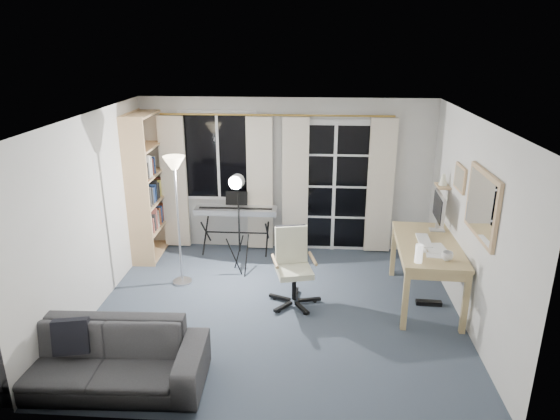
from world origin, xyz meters
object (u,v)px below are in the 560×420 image
object	(u,v)px
studio_light	(237,194)
monitor	(439,209)
desk	(428,251)
torchiere_lamp	(175,183)
office_chair	(293,259)
mug	(447,255)
bookshelf	(145,189)
sofa	(98,349)
keyboard_piano	(236,211)

from	to	relation	value
studio_light	monitor	distance (m)	2.69
desk	monitor	size ratio (longest dim) A/B	2.65
torchiere_lamp	studio_light	size ratio (longest dim) A/B	1.18
studio_light	office_chair	xyz separation A→B (m)	(0.80, -0.69, -0.64)
monitor	mug	distance (m)	0.98
bookshelf	sofa	world-z (taller)	bookshelf
keyboard_piano	studio_light	world-z (taller)	studio_light
keyboard_piano	sofa	world-z (taller)	keyboard_piano
office_chair	mug	xyz separation A→B (m)	(1.80, -0.41, 0.30)
torchiere_lamp	keyboard_piano	bearing A→B (deg)	60.28
keyboard_piano	mug	world-z (taller)	keyboard_piano
monitor	office_chair	bearing A→B (deg)	-161.22
keyboard_piano	sofa	bearing A→B (deg)	-104.85
keyboard_piano	office_chair	bearing A→B (deg)	-57.01
keyboard_piano	monitor	size ratio (longest dim) A/B	2.17
mug	keyboard_piano	bearing A→B (deg)	145.88
desk	monitor	bearing A→B (deg)	69.28
desk	mug	size ratio (longest dim) A/B	11.65
keyboard_piano	desk	world-z (taller)	keyboard_piano
office_chair	keyboard_piano	bearing A→B (deg)	109.42
torchiere_lamp	sofa	xyz separation A→B (m)	(-0.25, -2.18, -1.05)
sofa	office_chair	bearing A→B (deg)	43.08
studio_light	bookshelf	bearing A→B (deg)	168.54
office_chair	desk	xyz separation A→B (m)	(1.70, 0.09, 0.13)
office_chair	mug	size ratio (longest dim) A/B	7.42
keyboard_piano	office_chair	size ratio (longest dim) A/B	1.29
studio_light	mug	bearing A→B (deg)	-11.39
office_chair	monitor	distance (m)	2.04
office_chair	monitor	size ratio (longest dim) A/B	1.69
keyboard_piano	office_chair	distance (m)	1.73
torchiere_lamp	bookshelf	bearing A→B (deg)	128.46
studio_light	sofa	bearing A→B (deg)	-100.30
mug	studio_light	bearing A→B (deg)	157.01
keyboard_piano	studio_light	distance (m)	0.93
sofa	torchiere_lamp	bearing A→B (deg)	81.57
office_chair	monitor	bearing A→B (deg)	2.29
monitor	torchiere_lamp	bearing A→B (deg)	-174.43
studio_light	monitor	bearing A→B (deg)	8.42
office_chair	sofa	bearing A→B (deg)	-148.58
office_chair	monitor	world-z (taller)	monitor
desk	mug	world-z (taller)	mug
bookshelf	studio_light	bearing A→B (deg)	-24.21
studio_light	desk	world-z (taller)	studio_light
bookshelf	mug	distance (m)	4.47
studio_light	sofa	xyz separation A→B (m)	(-1.00, -2.49, -0.82)
bookshelf	mug	world-z (taller)	bookshelf
desk	mug	distance (m)	0.54
mug	sofa	size ratio (longest dim) A/B	0.06
torchiere_lamp	sofa	size ratio (longest dim) A/B	0.87
bookshelf	keyboard_piano	bearing A→B (deg)	3.39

